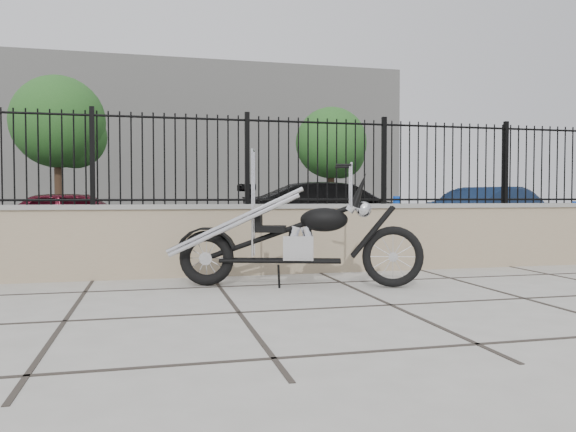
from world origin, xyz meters
The scene contains 14 objects.
ground_plane centered at (0.00, 0.00, 0.00)m, with size 90.00×90.00×0.00m, color #99968E.
parking_lot centered at (0.00, 12.50, 0.00)m, with size 30.00×30.00×0.00m, color black.
retaining_wall centered at (0.00, 2.50, 0.48)m, with size 14.00×0.36×0.96m, color gray.
iron_fence centered at (0.00, 2.50, 1.56)m, with size 14.00×0.08×1.20m, color black.
background_building centered at (0.00, 26.50, 4.00)m, with size 22.00×6.00×8.00m, color beige.
chopper_motorcycle centered at (-0.64, 1.32, 0.83)m, with size 2.75×0.48×1.65m, color black, non-canonical shape.
car_red centered at (-3.76, 7.53, 0.60)m, with size 1.43×3.54×1.21m, color #440915.
car_black centered at (2.11, 7.66, 0.70)m, with size 1.97×4.84×1.40m, color black.
car_blue centered at (6.12, 7.18, 0.65)m, with size 1.37×3.93×1.29m, color #101F3C.
bollard_a centered at (-1.41, 4.46, 0.46)m, with size 0.11×0.11×0.93m, color #0B45AC.
bollard_b centered at (2.08, 4.40, 0.53)m, with size 0.13×0.13×1.07m, color #0B42A6.
bollard_c centered at (5.82, 4.30, 0.48)m, with size 0.12×0.12×0.97m, color blue.
tree_left centered at (-5.46, 16.26, 3.85)m, with size 3.26×3.26×5.50m.
tree_right centered at (4.62, 16.01, 3.30)m, with size 2.79×2.79×4.71m.
Camera 1 is at (-2.27, -5.06, 1.07)m, focal length 35.00 mm.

